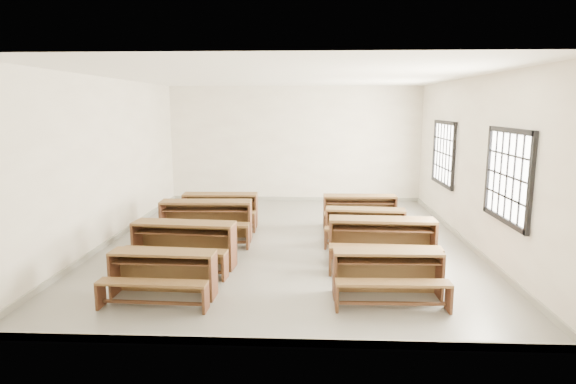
{
  "coord_description": "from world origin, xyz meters",
  "views": [
    {
      "loc": [
        0.42,
        -9.23,
        2.65
      ],
      "look_at": [
        0.0,
        0.0,
        1.0
      ],
      "focal_mm": 30.0,
      "sensor_mm": 36.0,
      "label": 1
    }
  ],
  "objects_px": {
    "desk_set_2": "(206,218)",
    "desk_set_6": "(365,223)",
    "desk_set_3": "(220,208)",
    "desk_set_1": "(183,242)",
    "desk_set_0": "(162,271)",
    "desk_set_7": "(360,209)",
    "desk_set_5": "(382,239)",
    "desk_set_4": "(388,271)"
  },
  "relations": [
    {
      "from": "desk_set_0",
      "to": "desk_set_3",
      "type": "xyz_separation_m",
      "value": [
        0.06,
        4.07,
        0.05
      ]
    },
    {
      "from": "desk_set_2",
      "to": "desk_set_4",
      "type": "height_order",
      "value": "desk_set_2"
    },
    {
      "from": "desk_set_3",
      "to": "desk_set_0",
      "type": "bearing_deg",
      "value": -92.64
    },
    {
      "from": "desk_set_1",
      "to": "desk_set_5",
      "type": "relative_size",
      "value": 0.98
    },
    {
      "from": "desk_set_3",
      "to": "desk_set_7",
      "type": "distance_m",
      "value": 3.1
    },
    {
      "from": "desk_set_1",
      "to": "desk_set_0",
      "type": "bearing_deg",
      "value": -83.56
    },
    {
      "from": "desk_set_5",
      "to": "desk_set_6",
      "type": "bearing_deg",
      "value": 98.22
    },
    {
      "from": "desk_set_1",
      "to": "desk_set_2",
      "type": "relative_size",
      "value": 0.96
    },
    {
      "from": "desk_set_0",
      "to": "desk_set_6",
      "type": "bearing_deg",
      "value": 44.59
    },
    {
      "from": "desk_set_3",
      "to": "desk_set_4",
      "type": "relative_size",
      "value": 1.1
    },
    {
      "from": "desk_set_1",
      "to": "desk_set_3",
      "type": "relative_size",
      "value": 1.06
    },
    {
      "from": "desk_set_0",
      "to": "desk_set_3",
      "type": "bearing_deg",
      "value": 91.48
    },
    {
      "from": "desk_set_7",
      "to": "desk_set_5",
      "type": "bearing_deg",
      "value": -87.81
    },
    {
      "from": "desk_set_0",
      "to": "desk_set_5",
      "type": "height_order",
      "value": "desk_set_5"
    },
    {
      "from": "desk_set_2",
      "to": "desk_set_7",
      "type": "bearing_deg",
      "value": 19.05
    },
    {
      "from": "desk_set_6",
      "to": "desk_set_7",
      "type": "xyz_separation_m",
      "value": [
        0.02,
        1.27,
        0.02
      ]
    },
    {
      "from": "desk_set_2",
      "to": "desk_set_3",
      "type": "relative_size",
      "value": 1.09
    },
    {
      "from": "desk_set_6",
      "to": "desk_set_0",
      "type": "bearing_deg",
      "value": -133.01
    },
    {
      "from": "desk_set_2",
      "to": "desk_set_7",
      "type": "relative_size",
      "value": 1.14
    },
    {
      "from": "desk_set_4",
      "to": "desk_set_6",
      "type": "bearing_deg",
      "value": 89.28
    },
    {
      "from": "desk_set_0",
      "to": "desk_set_3",
      "type": "relative_size",
      "value": 0.9
    },
    {
      "from": "desk_set_2",
      "to": "desk_set_5",
      "type": "distance_m",
      "value": 3.54
    },
    {
      "from": "desk_set_0",
      "to": "desk_set_5",
      "type": "bearing_deg",
      "value": 27.63
    },
    {
      "from": "desk_set_1",
      "to": "desk_set_4",
      "type": "distance_m",
      "value": 3.38
    },
    {
      "from": "desk_set_2",
      "to": "desk_set_6",
      "type": "height_order",
      "value": "desk_set_2"
    },
    {
      "from": "desk_set_0",
      "to": "desk_set_1",
      "type": "height_order",
      "value": "desk_set_1"
    },
    {
      "from": "desk_set_2",
      "to": "desk_set_3",
      "type": "distance_m",
      "value": 1.18
    },
    {
      "from": "desk_set_5",
      "to": "desk_set_7",
      "type": "distance_m",
      "value": 2.58
    },
    {
      "from": "desk_set_3",
      "to": "desk_set_5",
      "type": "bearing_deg",
      "value": -39.97
    },
    {
      "from": "desk_set_1",
      "to": "desk_set_4",
      "type": "height_order",
      "value": "desk_set_1"
    },
    {
      "from": "desk_set_7",
      "to": "desk_set_0",
      "type": "bearing_deg",
      "value": -127.72
    },
    {
      "from": "desk_set_0",
      "to": "desk_set_2",
      "type": "height_order",
      "value": "desk_set_2"
    },
    {
      "from": "desk_set_2",
      "to": "desk_set_4",
      "type": "relative_size",
      "value": 1.2
    },
    {
      "from": "desk_set_1",
      "to": "desk_set_7",
      "type": "distance_m",
      "value": 4.27
    },
    {
      "from": "desk_set_2",
      "to": "desk_set_6",
      "type": "xyz_separation_m",
      "value": [
        3.14,
        -0.04,
        -0.07
      ]
    },
    {
      "from": "desk_set_1",
      "to": "desk_set_6",
      "type": "height_order",
      "value": "desk_set_1"
    },
    {
      "from": "desk_set_3",
      "to": "desk_set_5",
      "type": "xyz_separation_m",
      "value": [
        3.21,
        -2.52,
        0.03
      ]
    },
    {
      "from": "desk_set_3",
      "to": "desk_set_5",
      "type": "distance_m",
      "value": 4.08
    },
    {
      "from": "desk_set_5",
      "to": "desk_set_7",
      "type": "relative_size",
      "value": 1.13
    },
    {
      "from": "desk_set_5",
      "to": "desk_set_7",
      "type": "xyz_separation_m",
      "value": [
        -0.11,
        2.58,
        -0.05
      ]
    },
    {
      "from": "desk_set_3",
      "to": "desk_set_1",
      "type": "bearing_deg",
      "value": -93.82
    },
    {
      "from": "desk_set_0",
      "to": "desk_set_2",
      "type": "bearing_deg",
      "value": 92.41
    }
  ]
}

